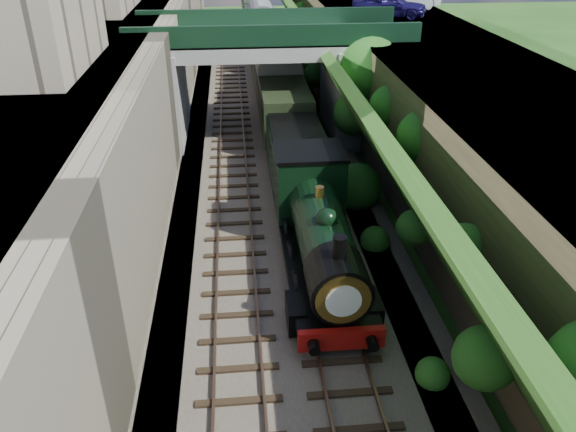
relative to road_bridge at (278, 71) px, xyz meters
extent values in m
cube|color=#473F38|center=(-0.94, -4.00, -3.98)|extent=(10.00, 90.00, 0.20)
cube|color=#756B56|center=(-6.44, -4.00, -0.58)|extent=(1.00, 90.00, 7.00)
cube|color=#262628|center=(-9.94, -4.00, -0.58)|extent=(6.00, 90.00, 7.00)
cube|color=#262628|center=(8.56, -4.00, -0.95)|extent=(8.00, 90.00, 6.25)
cube|color=#1E4714|center=(4.06, -4.00, -1.38)|extent=(4.02, 90.00, 6.36)
sphere|color=#194C14|center=(3.59, -22.92, -1.94)|extent=(1.74, 1.74, 1.74)
sphere|color=#194C14|center=(4.29, -19.20, -0.80)|extent=(1.48, 1.48, 1.48)
sphere|color=#194C14|center=(3.67, -16.19, -1.80)|extent=(1.36, 1.36, 1.36)
sphere|color=#194C14|center=(4.96, -12.33, 0.29)|extent=(2.14, 2.14, 2.14)
sphere|color=#194C14|center=(2.90, -10.00, -3.05)|extent=(2.32, 2.32, 2.32)
sphere|color=#194C14|center=(4.85, -7.77, 0.11)|extent=(2.13, 2.13, 2.13)
sphere|color=#194C14|center=(3.87, -3.91, -1.47)|extent=(2.34, 2.34, 2.34)
sphere|color=#194C14|center=(3.82, -1.93, -1.57)|extent=(1.24, 1.24, 1.24)
sphere|color=#194C14|center=(4.17, 1.50, -0.99)|extent=(2.07, 2.07, 2.07)
sphere|color=#194C14|center=(3.77, 4.07, -1.65)|extent=(1.24, 1.24, 1.24)
sphere|color=#194C14|center=(3.35, 7.75, -2.33)|extent=(1.79, 1.79, 1.79)
sphere|color=#194C14|center=(3.63, 10.25, -1.87)|extent=(2.34, 2.34, 2.34)
sphere|color=#194C14|center=(3.68, 13.68, -1.79)|extent=(1.41, 1.41, 1.41)
sphere|color=#194C14|center=(2.64, 17.94, -3.48)|extent=(2.30, 2.30, 2.30)
sphere|color=#194C14|center=(4.29, 20.63, -0.79)|extent=(1.39, 1.39, 1.39)
sphere|color=#194C14|center=(3.86, 23.23, -1.50)|extent=(1.28, 1.28, 1.28)
sphere|color=#194C14|center=(4.52, 25.77, -0.43)|extent=(1.83, 1.83, 1.83)
cube|color=black|center=(-2.94, -4.00, -3.84)|extent=(2.50, 90.00, 0.07)
cube|color=brown|center=(-3.66, -4.00, -3.75)|extent=(0.08, 90.00, 0.14)
cube|color=brown|center=(-2.23, -4.00, -3.75)|extent=(0.08, 90.00, 0.14)
cube|color=black|center=(0.26, -4.00, -3.84)|extent=(2.50, 90.00, 0.07)
cube|color=brown|center=(-0.46, -4.00, -3.75)|extent=(0.08, 90.00, 0.14)
cube|color=brown|center=(0.97, -4.00, -3.75)|extent=(0.08, 90.00, 0.14)
cube|color=gray|center=(-0.44, 0.00, 1.62)|extent=(16.00, 6.00, 0.90)
cube|color=black|center=(-0.44, -2.85, 2.57)|extent=(16.00, 0.30, 1.20)
cube|color=black|center=(-0.44, 2.85, 2.57)|extent=(16.00, 0.30, 1.20)
cube|color=gray|center=(-6.44, 0.00, -1.23)|extent=(1.40, 6.40, 5.70)
cube|color=gray|center=(4.26, 0.00, -1.23)|extent=(2.40, 6.40, 5.70)
cube|color=gray|center=(-10.44, -10.00, 4.92)|extent=(4.00, 8.00, 4.00)
cylinder|color=black|center=(4.86, -3.04, -1.88)|extent=(0.30, 0.30, 4.40)
sphere|color=#194C14|center=(4.86, -3.04, 0.72)|extent=(3.60, 3.60, 3.60)
sphere|color=#194C14|center=(5.36, -2.24, 0.12)|extent=(2.40, 2.40, 2.40)
imported|color=#19114C|center=(7.82, 5.08, 3.01)|extent=(5.29, 3.59, 1.67)
cube|color=black|center=(0.26, -16.36, -3.58)|extent=(2.40, 8.40, 0.60)
cube|color=black|center=(0.26, -15.36, -3.03)|extent=(2.70, 10.00, 0.35)
cube|color=maroon|center=(0.26, -20.46, -3.13)|extent=(2.70, 0.25, 0.70)
cylinder|color=black|center=(0.26, -16.16, -1.73)|extent=(1.90, 5.60, 1.90)
cylinder|color=black|center=(0.26, -19.46, -1.73)|extent=(1.96, 1.80, 1.96)
cylinder|color=white|center=(0.26, -20.44, -1.73)|extent=(1.10, 0.05, 1.10)
cylinder|color=black|center=(0.26, -19.46, -0.53)|extent=(0.44, 0.44, 0.90)
sphere|color=black|center=(0.26, -17.16, -0.73)|extent=(0.76, 0.76, 0.76)
cylinder|color=#A57F33|center=(0.26, -15.36, -0.63)|extent=(0.32, 0.32, 0.50)
cube|color=black|center=(0.26, -12.56, -1.58)|extent=(2.75, 2.40, 2.80)
cube|color=black|center=(0.26, -12.56, -0.13)|extent=(2.85, 2.50, 0.15)
cube|color=black|center=(-0.99, -18.96, -3.23)|extent=(0.60, 1.40, 0.90)
cube|color=black|center=(1.51, -18.96, -3.23)|extent=(0.60, 1.40, 0.90)
cube|color=black|center=(0.26, -8.16, -3.63)|extent=(2.30, 6.00, 0.50)
cube|color=black|center=(0.26, -8.16, -3.38)|extent=(2.60, 6.00, 0.50)
cube|color=black|center=(0.26, -8.16, -2.18)|extent=(2.70, 6.00, 2.40)
cube|color=black|center=(0.26, -8.16, -0.93)|extent=(2.50, 5.60, 0.20)
cube|color=black|center=(0.26, 4.44, -3.68)|extent=(2.30, 17.00, 0.40)
cube|color=black|center=(0.26, 4.44, -3.43)|extent=(2.50, 17.00, 0.50)
cube|color=black|center=(0.26, 4.44, -1.93)|extent=(2.80, 18.00, 2.70)
cube|color=slate|center=(0.26, 4.44, -0.43)|extent=(2.90, 18.00, 0.50)
cube|color=black|center=(0.26, 23.24, -3.68)|extent=(2.30, 17.00, 0.40)
cube|color=black|center=(0.26, 23.24, -3.43)|extent=(2.50, 17.00, 0.50)
cube|color=black|center=(0.26, 23.24, -1.93)|extent=(2.80, 18.00, 2.70)
cube|color=slate|center=(0.26, 23.24, -0.43)|extent=(2.90, 18.00, 0.50)
cube|color=black|center=(0.26, 42.04, -3.68)|extent=(2.30, 17.00, 0.40)
cube|color=black|center=(0.26, 42.04, -3.43)|extent=(2.50, 17.00, 0.50)
cube|color=black|center=(0.26, 42.04, -1.93)|extent=(2.80, 18.00, 2.70)
camera|label=1|loc=(-2.67, -33.57, 8.41)|focal=35.00mm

